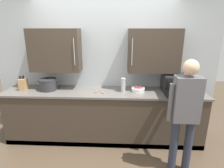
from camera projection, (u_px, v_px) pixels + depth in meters
The scene contains 9 objects.
back_wall_tiled at pixel (105, 62), 3.40m from camera, with size 4.10×0.44×2.66m.
counter_unit at pixel (104, 116), 3.39m from camera, with size 3.52×0.64×0.95m.
microwave_oven at pixel (176, 84), 3.18m from camera, with size 0.49×0.76×0.30m.
stock_pot at pixel (48, 84), 3.28m from camera, with size 0.40×0.30×0.23m.
wooden_spoon at pixel (100, 92), 3.19m from camera, with size 0.19×0.17×0.02m.
knife_block at pixel (23, 84), 3.29m from camera, with size 0.11×0.15×0.28m.
thermos_flask at pixel (123, 85), 3.19m from camera, with size 0.08×0.08×0.25m.
fruit_bowl at pixel (138, 89), 3.22m from camera, with size 0.22×0.22×0.10m.
person_figure at pixel (185, 109), 2.46m from camera, with size 0.44×0.60×1.65m.
Camera 1 is at (0.30, -2.13, 2.04)m, focal length 29.65 mm.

